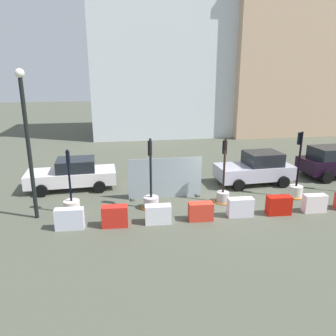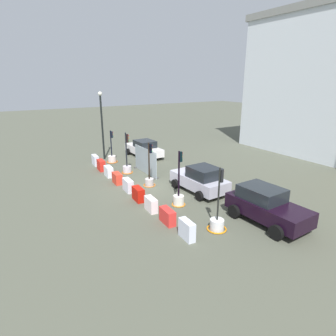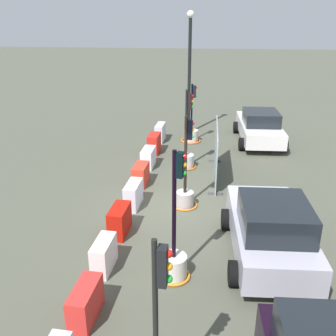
# 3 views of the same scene
# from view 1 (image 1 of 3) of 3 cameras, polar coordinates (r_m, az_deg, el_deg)

# --- Properties ---
(ground_plane) EXTENTS (120.00, 120.00, 0.00)m
(ground_plane) POSITION_cam_1_polar(r_m,az_deg,el_deg) (15.50, 10.42, -6.35)
(ground_plane) COLOR #4D5042
(traffic_light_0) EXTENTS (0.99, 0.99, 2.84)m
(traffic_light_0) POSITION_cam_1_polar(r_m,az_deg,el_deg) (14.84, -16.47, -6.18)
(traffic_light_0) COLOR silver
(traffic_light_0) RESTS_ON ground_plane
(traffic_light_1) EXTENTS (0.88, 0.88, 3.21)m
(traffic_light_1) POSITION_cam_1_polar(r_m,az_deg,el_deg) (14.72, -2.97, -5.15)
(traffic_light_1) COLOR silver
(traffic_light_1) RESTS_ON ground_plane
(traffic_light_2) EXTENTS (0.84, 0.84, 3.05)m
(traffic_light_2) POSITION_cam_1_polar(r_m,az_deg,el_deg) (15.62, 9.59, -3.97)
(traffic_light_2) COLOR #B3ABAB
(traffic_light_2) RESTS_ON ground_plane
(traffic_light_3) EXTENTS (0.82, 0.82, 3.26)m
(traffic_light_3) POSITION_cam_1_polar(r_m,az_deg,el_deg) (17.16, 21.47, -3.06)
(traffic_light_3) COLOR silver
(traffic_light_3) RESTS_ON ground_plane
(construction_barrier_0) EXTENTS (1.12, 0.44, 0.85)m
(construction_barrier_0) POSITION_cam_1_polar(r_m,az_deg,el_deg) (13.42, -16.83, -8.50)
(construction_barrier_0) COLOR silver
(construction_barrier_0) RESTS_ON ground_plane
(construction_barrier_1) EXTENTS (1.05, 0.52, 0.86)m
(construction_barrier_1) POSITION_cam_1_polar(r_m,az_deg,el_deg) (13.24, -9.28, -8.32)
(construction_barrier_1) COLOR red
(construction_barrier_1) RESTS_ON ground_plane
(construction_barrier_2) EXTENTS (1.08, 0.52, 0.77)m
(construction_barrier_2) POSITION_cam_1_polar(r_m,az_deg,el_deg) (13.36, -1.75, -8.07)
(construction_barrier_2) COLOR white
(construction_barrier_2) RESTS_ON ground_plane
(construction_barrier_3) EXTENTS (1.03, 0.53, 0.76)m
(construction_barrier_3) POSITION_cam_1_polar(r_m,az_deg,el_deg) (13.69, 5.73, -7.56)
(construction_barrier_3) COLOR red
(construction_barrier_3) RESTS_ON ground_plane
(construction_barrier_4) EXTENTS (1.10, 0.47, 0.82)m
(construction_barrier_4) POSITION_cam_1_polar(r_m,az_deg,el_deg) (14.27, 12.54, -6.73)
(construction_barrier_4) COLOR silver
(construction_barrier_4) RESTS_ON ground_plane
(construction_barrier_5) EXTENTS (1.05, 0.52, 0.82)m
(construction_barrier_5) POSITION_cam_1_polar(r_m,az_deg,el_deg) (14.92, 18.78, -6.19)
(construction_barrier_5) COLOR #BB150A
(construction_barrier_5) RESTS_ON ground_plane
(construction_barrier_6) EXTENTS (1.01, 0.46, 0.79)m
(construction_barrier_6) POSITION_cam_1_polar(r_m,az_deg,el_deg) (15.76, 24.22, -5.64)
(construction_barrier_6) COLOR white
(construction_barrier_6) RESTS_ON ground_plane
(car_black_sedan) EXTENTS (4.30, 2.40, 1.80)m
(car_black_sedan) POSITION_cam_1_polar(r_m,az_deg,el_deg) (21.41, 27.16, 0.99)
(car_black_sedan) COLOR black
(car_black_sedan) RESTS_ON ground_plane
(car_silver_hatchback) EXTENTS (4.19, 2.35, 1.75)m
(car_silver_hatchback) POSITION_cam_1_polar(r_m,az_deg,el_deg) (18.56, 15.11, -0.07)
(car_silver_hatchback) COLOR #B1B0C1
(car_silver_hatchback) RESTS_ON ground_plane
(car_white_van) EXTENTS (4.62, 2.32, 1.59)m
(car_white_van) POSITION_cam_1_polar(r_m,az_deg,el_deg) (17.86, -16.31, -1.04)
(car_white_van) COLOR white
(car_white_van) RESTS_ON ground_plane
(building_main_facade) EXTENTS (13.97, 7.96, 13.33)m
(building_main_facade) POSITION_cam_1_polar(r_m,az_deg,el_deg) (33.16, -1.08, 17.66)
(building_main_facade) COLOR silver
(building_main_facade) RESTS_ON ground_plane
(building_corner_block) EXTENTS (16.50, 9.87, 14.17)m
(building_corner_block) POSITION_cam_1_polar(r_m,az_deg,el_deg) (37.92, 21.50, 17.06)
(building_corner_block) COLOR tan
(building_corner_block) RESTS_ON ground_plane
(street_lamp_post) EXTENTS (0.36, 0.36, 6.06)m
(street_lamp_post) POSITION_cam_1_polar(r_m,az_deg,el_deg) (14.03, -23.41, 5.42)
(street_lamp_post) COLOR black
(street_lamp_post) RESTS_ON ground_plane
(site_fence_panel) EXTENTS (3.59, 0.50, 2.00)m
(site_fence_panel) POSITION_cam_1_polar(r_m,az_deg,el_deg) (15.80, -0.46, -1.96)
(site_fence_panel) COLOR #90A0A7
(site_fence_panel) RESTS_ON ground_plane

